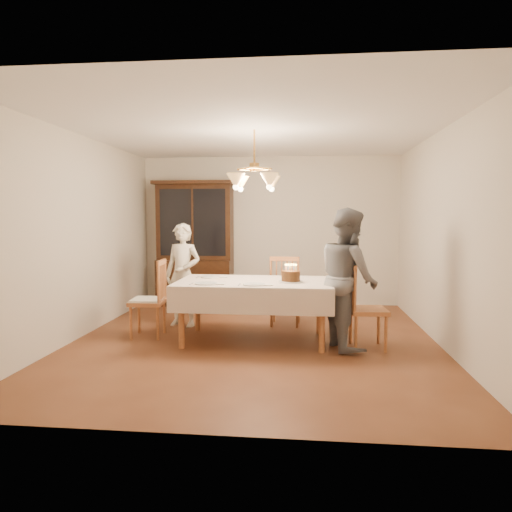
# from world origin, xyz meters

# --- Properties ---
(ground) EXTENTS (5.00, 5.00, 0.00)m
(ground) POSITION_xyz_m (0.00, 0.00, 0.00)
(ground) COLOR #592D19
(ground) RESTS_ON ground
(room_shell) EXTENTS (5.00, 5.00, 5.00)m
(room_shell) POSITION_xyz_m (0.00, 0.00, 1.58)
(room_shell) COLOR white
(room_shell) RESTS_ON ground
(dining_table) EXTENTS (1.90, 1.10, 0.76)m
(dining_table) POSITION_xyz_m (0.00, 0.00, 0.68)
(dining_table) COLOR #97532C
(dining_table) RESTS_ON ground
(china_hutch) EXTENTS (1.38, 0.54, 2.16)m
(china_hutch) POSITION_xyz_m (-1.29, 2.25, 1.04)
(china_hutch) COLOR black
(china_hutch) RESTS_ON ground
(chair_far_side) EXTENTS (0.46, 0.44, 1.00)m
(chair_far_side) POSITION_xyz_m (0.35, 0.87, 0.44)
(chair_far_side) COLOR #97532C
(chair_far_side) RESTS_ON ground
(chair_left_end) EXTENTS (0.45, 0.47, 1.00)m
(chair_left_end) POSITION_xyz_m (-1.38, 0.06, 0.45)
(chair_left_end) COLOR #97532C
(chair_left_end) RESTS_ON ground
(chair_right_end) EXTENTS (0.45, 0.47, 1.00)m
(chair_right_end) POSITION_xyz_m (1.35, -0.18, 0.44)
(chair_right_end) COLOR #97532C
(chair_right_end) RESTS_ON ground
(elderly_woman) EXTENTS (0.60, 0.47, 1.46)m
(elderly_woman) POSITION_xyz_m (-1.09, 0.67, 0.73)
(elderly_woman) COLOR beige
(elderly_woman) RESTS_ON ground
(adult_in_grey) EXTENTS (0.82, 0.94, 1.66)m
(adult_in_grey) POSITION_xyz_m (1.13, -0.15, 0.83)
(adult_in_grey) COLOR slate
(adult_in_grey) RESTS_ON ground
(birthday_cake) EXTENTS (0.30, 0.30, 0.22)m
(birthday_cake) POSITION_xyz_m (0.45, -0.06, 0.82)
(birthday_cake) COLOR white
(birthday_cake) RESTS_ON dining_table
(place_setting_near_left) EXTENTS (0.41, 0.26, 0.02)m
(place_setting_near_left) POSITION_xyz_m (-0.53, -0.34, 0.77)
(place_setting_near_left) COLOR white
(place_setting_near_left) RESTS_ON dining_table
(place_setting_near_right) EXTENTS (0.40, 0.26, 0.02)m
(place_setting_near_right) POSITION_xyz_m (0.04, -0.35, 0.77)
(place_setting_near_right) COLOR white
(place_setting_near_right) RESTS_ON dining_table
(place_setting_far_left) EXTENTS (0.41, 0.26, 0.02)m
(place_setting_far_left) POSITION_xyz_m (-0.59, 0.25, 0.77)
(place_setting_far_left) COLOR white
(place_setting_far_left) RESTS_ON dining_table
(chandelier) EXTENTS (0.62, 0.62, 0.73)m
(chandelier) POSITION_xyz_m (-0.00, -0.00, 1.98)
(chandelier) COLOR #BF8C3F
(chandelier) RESTS_ON ground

